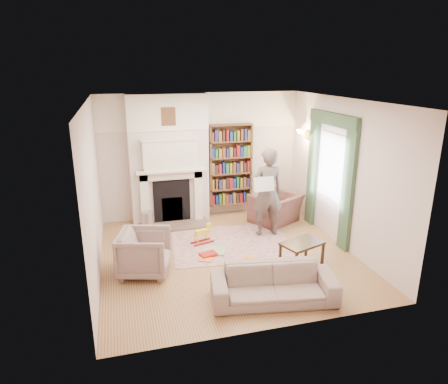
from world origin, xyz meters
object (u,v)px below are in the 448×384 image
object	(u,v)px
paraffin_heater	(148,225)
rocking_horse	(202,234)
coffee_table	(301,254)
armchair_reading	(276,208)
sofa	(274,284)
man_reading	(267,192)
bookcase	(230,165)
armchair_left	(144,253)

from	to	relation	value
paraffin_heater	rocking_horse	distance (m)	1.17
rocking_horse	coffee_table	bearing A→B (deg)	-60.42
armchair_reading	paraffin_heater	distance (m)	2.83
sofa	rocking_horse	size ratio (longest dim) A/B	4.13
sofa	rocking_horse	distance (m)	2.32
sofa	man_reading	world-z (taller)	man_reading
man_reading	coffee_table	world-z (taller)	man_reading
armchair_reading	rocking_horse	bearing A→B (deg)	-6.69
bookcase	coffee_table	bearing A→B (deg)	-80.53
bookcase	paraffin_heater	xyz separation A→B (m)	(-2.00, -0.91, -0.90)
sofa	paraffin_heater	bearing A→B (deg)	128.95
coffee_table	bookcase	bearing A→B (deg)	79.59
armchair_reading	rocking_horse	size ratio (longest dim) A/B	2.24
rocking_horse	armchair_reading	bearing A→B (deg)	3.40
armchair_left	coffee_table	distance (m)	2.69
paraffin_heater	armchair_reading	bearing A→B (deg)	2.25
bookcase	coffee_table	distance (m)	3.05
bookcase	sofa	bearing A→B (deg)	-96.02
coffee_table	sofa	bearing A→B (deg)	-154.73
armchair_left	rocking_horse	world-z (taller)	armchair_left
man_reading	rocking_horse	world-z (taller)	man_reading
rocking_horse	man_reading	bearing A→B (deg)	-13.43
coffee_table	paraffin_heater	size ratio (longest dim) A/B	1.27
man_reading	paraffin_heater	bearing A→B (deg)	-10.38
coffee_table	paraffin_heater	distance (m)	3.15
man_reading	armchair_reading	bearing A→B (deg)	-125.61
paraffin_heater	rocking_horse	size ratio (longest dim) A/B	1.24
man_reading	paraffin_heater	xyz separation A→B (m)	(-2.37, 0.49, -0.64)
paraffin_heater	rocking_horse	xyz separation A→B (m)	(1.00, -0.59, -0.08)
coffee_table	man_reading	bearing A→B (deg)	73.98
coffee_table	armchair_left	bearing A→B (deg)	150.18
man_reading	bookcase	bearing A→B (deg)	-73.60
armchair_left	paraffin_heater	xyz separation A→B (m)	(0.17, 1.49, -0.10)
paraffin_heater	sofa	bearing A→B (deg)	-60.42
armchair_reading	sofa	distance (m)	3.18
coffee_table	rocking_horse	world-z (taller)	coffee_table
man_reading	paraffin_heater	size ratio (longest dim) A/B	3.32
armchair_reading	coffee_table	world-z (taller)	armchair_reading
sofa	man_reading	size ratio (longest dim) A/B	1.00
man_reading	coffee_table	bearing A→B (deg)	95.13
armchair_reading	armchair_left	world-z (taller)	armchair_left
armchair_left	rocking_horse	bearing A→B (deg)	-37.06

